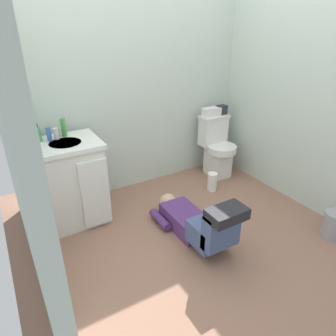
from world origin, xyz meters
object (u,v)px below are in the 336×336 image
Objects in this scene: toilet at (217,147)px; bottle_white at (56,134)px; toiletry_bag at (221,110)px; bottle_blue at (49,134)px; bottle_green at (64,127)px; person_plumber at (197,222)px; vanity_cabinet at (71,182)px; soap_dispenser at (38,134)px; paper_towel_roll at (212,182)px; faucet at (60,132)px; trash_can at (334,225)px; tissue_box at (212,112)px.

toilet is 1.92m from bottle_white.
toilet is at bearing -139.23° from toiletry_bag.
bottle_green reaches higher than bottle_blue.
bottle_white is at bearing 15.41° from bottle_blue.
toiletry_bag is (1.06, 1.03, 0.63)m from person_plumber.
vanity_cabinet reaches higher than toilet.
person_plumber is at bearing -44.57° from bottle_blue.
soap_dispenser is 0.15m from bottle_white.
soap_dispenser is at bearing -174.17° from bottle_green.
toilet is at bearing -0.39° from bottle_blue.
paper_towel_roll is (1.62, -0.33, -0.77)m from bottle_blue.
faucet is 0.97× the size of bottle_white.
person_plumber is at bearing -43.04° from soap_dispenser.
paper_towel_roll is at bearing -14.62° from bottle_green.
person_plumber is at bearing -135.68° from toilet.
vanity_cabinet is 2.45m from trash_can.
paper_towel_roll is at bearing -133.20° from toilet.
vanity_cabinet is 3.29× the size of trash_can.
paper_towel_roll is at bearing -12.67° from bottle_white.
bottle_white is at bearing 132.95° from person_plumber.
faucet is 1.49m from person_plumber.
bottle_green is 1.72m from paper_towel_roll.
person_plumber is 1.48m from bottle_green.
person_plumber is 4.27× the size of trash_can.
bottle_blue is (-2.03, -0.08, 0.08)m from toiletry_bag.
bottle_white is (-1.81, -0.06, 0.07)m from tissue_box.
bottle_green reaches higher than faucet.
paper_towel_roll is at bearing -11.98° from soap_dispenser.
bottle_green reaches higher than soap_dispenser.
faucet is at bearing -179.09° from tissue_box.
soap_dispenser is 1.61× the size of bottle_white.
toiletry_bag is (0.15, 0.00, 0.01)m from tissue_box.
bottle_green is at bearing 177.88° from toilet.
tissue_box is at bearing 0.82° from bottle_green.
soap_dispenser reaches higher than person_plumber.
faucet is at bearing 165.85° from paper_towel_roll.
bottle_green is at bearing 4.93° from faucet.
vanity_cabinet is 0.47m from faucet.
tissue_box is at bearing 2.37° from bottle_blue.
paper_towel_roll is (1.51, -0.38, -0.76)m from faucet.
bottle_white is at bearing -178.10° from tissue_box.
soap_dispenser is at bearing 175.43° from bottle_white.
faucet is at bearing 178.03° from toilet.
bottle_blue is at bearing 142.81° from trash_can.
bottle_blue reaches higher than toilet.
faucet is 0.81× the size of toiletry_bag.
toiletry_bag reaches higher than toilet.
toiletry_bag is 0.75× the size of soap_dispenser.
bottle_white is (0.06, 0.02, -0.01)m from bottle_blue.
vanity_cabinet is (-1.81, -0.08, 0.05)m from toilet.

